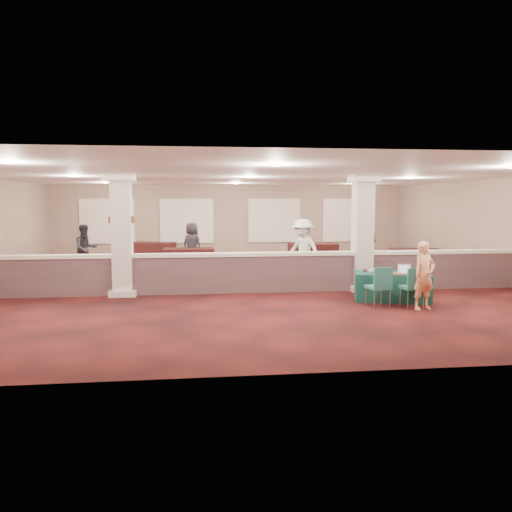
{
  "coord_description": "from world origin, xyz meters",
  "views": [
    {
      "loc": [
        -1.55,
        -14.83,
        2.47
      ],
      "look_at": [
        -0.03,
        -2.0,
        1.06
      ],
      "focal_mm": 35.0,
      "sensor_mm": 36.0,
      "label": 1
    }
  ],
  "objects": [
    {
      "name": "column_left",
      "position": [
        -3.5,
        -1.5,
        1.64
      ],
      "size": [
        0.72,
        0.72,
        3.2
      ],
      "color": "silver",
      "rests_on": "ground"
    },
    {
      "name": "far_table_front_left",
      "position": [
        -6.5,
        0.3,
        0.37
      ],
      "size": [
        1.93,
        1.18,
        0.73
      ],
      "primitive_type": "cube",
      "rotation": [
        0.0,
        0.0,
        -0.16
      ],
      "color": "black",
      "rests_on": "ground"
    },
    {
      "name": "yarn_cream",
      "position": [
        2.75,
        -2.95,
        0.75
      ],
      "size": [
        0.11,
        0.11,
        0.11
      ],
      "primitive_type": "sphere",
      "color": "beige",
      "rests_on": "near_table"
    },
    {
      "name": "partition_wall",
      "position": [
        0.0,
        -1.5,
        0.57
      ],
      "size": [
        15.6,
        0.28,
        1.1
      ],
      "color": "#4C3338",
      "rests_on": "ground"
    },
    {
      "name": "far_table_front_right",
      "position": [
        6.5,
        2.76,
        0.36
      ],
      "size": [
        1.96,
        1.31,
        0.73
      ],
      "primitive_type": "cube",
      "rotation": [
        0.0,
        0.0,
        -0.25
      ],
      "color": "black",
      "rests_on": "ground"
    },
    {
      "name": "column_right",
      "position": [
        3.0,
        -1.5,
        1.64
      ],
      "size": [
        0.72,
        0.72,
        3.2
      ],
      "color": "silver",
      "rests_on": "ground"
    },
    {
      "name": "conf_chair_side",
      "position": [
        2.66,
        -3.83,
        0.57
      ],
      "size": [
        0.55,
        0.56,
        0.97
      ],
      "rotation": [
        0.0,
        0.0,
        0.15
      ],
      "color": "#215C61",
      "rests_on": "ground"
    },
    {
      "name": "screen_glow",
      "position": [
        3.58,
        -3.02,
        0.81
      ],
      "size": [
        0.28,
        0.08,
        0.18
      ],
      "primitive_type": "cube",
      "rotation": [
        0.0,
        0.0,
        -0.28
      ],
      "color": "#AFBCD2",
      "rests_on": "near_table"
    },
    {
      "name": "conf_chair_main",
      "position": [
        3.44,
        -3.91,
        0.56
      ],
      "size": [
        0.49,
        0.5,
        0.95
      ],
      "rotation": [
        0.0,
        0.0,
        0.04
      ],
      "color": "#215C61",
      "rests_on": "ground"
    },
    {
      "name": "sconce_right",
      "position": [
        -3.22,
        -1.5,
        2.0
      ],
      "size": [
        0.12,
        0.12,
        0.18
      ],
      "color": "brown",
      "rests_on": "column_left"
    },
    {
      "name": "laptop_screen",
      "position": [
        3.58,
        -3.02,
        0.82
      ],
      "size": [
        0.31,
        0.1,
        0.21
      ],
      "primitive_type": "cube",
      "rotation": [
        0.0,
        0.0,
        -0.28
      ],
      "color": "silver",
      "rests_on": "near_table"
    },
    {
      "name": "far_table_back_center",
      "position": [
        -1.87,
        3.75,
        0.37
      ],
      "size": [
        1.88,
        1.01,
        0.75
      ],
      "primitive_type": "cube",
      "rotation": [
        0.0,
        0.0,
        0.05
      ],
      "color": "black",
      "rests_on": "ground"
    },
    {
      "name": "attendee_d",
      "position": [
        -1.75,
        3.99,
        0.85
      ],
      "size": [
        0.95,
        0.85,
        1.69
      ],
      "primitive_type": "imported",
      "rotation": [
        0.0,
        0.0,
        2.54
      ],
      "color": "black",
      "rests_on": "ground"
    },
    {
      "name": "ground",
      "position": [
        0.0,
        0.0,
        0.0
      ],
      "size": [
        16.0,
        16.0,
        0.0
      ],
      "primitive_type": "plane",
      "color": "#4B1312",
      "rests_on": "ground"
    },
    {
      "name": "sconce_left",
      "position": [
        -3.78,
        -1.5,
        2.0
      ],
      "size": [
        0.12,
        0.12,
        0.18
      ],
      "color": "brown",
      "rests_on": "column_left"
    },
    {
      "name": "far_table_back_left",
      "position": [
        -3.46,
        6.5,
        0.38
      ],
      "size": [
        2.06,
        1.51,
        0.75
      ],
      "primitive_type": "cube",
      "rotation": [
        0.0,
        0.0,
        -0.35
      ],
      "color": "black",
      "rests_on": "ground"
    },
    {
      "name": "knitting",
      "position": [
        3.27,
        -3.24,
        0.71
      ],
      "size": [
        0.45,
        0.38,
        0.03
      ],
      "primitive_type": "cube",
      "rotation": [
        0.0,
        0.0,
        -0.28
      ],
      "color": "#B03F1C",
      "rests_on": "near_table"
    },
    {
      "name": "far_table_front_center",
      "position": [
        -2.0,
        1.02,
        0.39
      ],
      "size": [
        1.93,
        1.02,
        0.77
      ],
      "primitive_type": "cube",
      "rotation": [
        0.0,
        0.0,
        -0.03
      ],
      "color": "black",
      "rests_on": "ground"
    },
    {
      "name": "scissors",
      "position": [
        3.81,
        -3.43,
        0.7
      ],
      "size": [
        0.12,
        0.06,
        0.01
      ],
      "primitive_type": "cube",
      "rotation": [
        0.0,
        0.0,
        -0.28
      ],
      "color": "#AE1712",
      "rests_on": "near_table"
    },
    {
      "name": "wall_front",
      "position": [
        0.0,
        -8.0,
        1.6
      ],
      "size": [
        16.0,
        0.04,
        3.2
      ],
      "primitive_type": "cube",
      "color": "gray",
      "rests_on": "ground"
    },
    {
      "name": "attendee_b",
      "position": [
        1.8,
        0.72,
        0.96
      ],
      "size": [
        1.22,
        1.31,
        1.92
      ],
      "primitive_type": "imported",
      "rotation": [
        0.0,
        0.0,
        -0.88
      ],
      "color": "silver",
      "rests_on": "ground"
    },
    {
      "name": "near_table",
      "position": [
        3.28,
        -3.0,
        0.35
      ],
      "size": [
        1.99,
        1.37,
        0.7
      ],
      "primitive_type": "cube",
      "rotation": [
        0.0,
        0.0,
        -0.28
      ],
      "color": "#0D3127",
      "rests_on": "ground"
    },
    {
      "name": "wall_right",
      "position": [
        8.0,
        0.0,
        1.6
      ],
      "size": [
        0.04,
        16.0,
        3.2
      ],
      "primitive_type": "cube",
      "color": "gray",
      "rests_on": "ground"
    },
    {
      "name": "yarn_red",
      "position": [
        2.65,
        -2.77,
        0.74
      ],
      "size": [
        0.1,
        0.1,
        0.1
      ],
      "primitive_type": "sphere",
      "color": "maroon",
      "rests_on": "near_table"
    },
    {
      "name": "laptop_base",
      "position": [
        3.55,
        -3.12,
        0.71
      ],
      "size": [
        0.36,
        0.3,
        0.02
      ],
      "primitive_type": "cube",
      "rotation": [
        0.0,
        0.0,
        -0.28
      ],
      "color": "silver",
      "rests_on": "near_table"
    },
    {
      "name": "attendee_c",
      "position": [
        5.48,
        4.78,
        0.85
      ],
      "size": [
        1.01,
        1.06,
        1.69
      ],
      "primitive_type": "imported",
      "rotation": [
        0.0,
        0.0,
        0.84
      ],
      "color": "black",
      "rests_on": "ground"
    },
    {
      "name": "attendee_a",
      "position": [
        -5.43,
        3.08,
        0.84
      ],
      "size": [
        0.92,
        0.79,
        1.68
      ],
      "primitive_type": "imported",
      "rotation": [
        0.0,
        0.0,
        0.53
      ],
      "color": "black",
      "rests_on": "ground"
    },
    {
      "name": "wall_back",
      "position": [
        0.0,
        8.0,
        1.6
      ],
      "size": [
        16.0,
        0.04,
        3.2
      ],
      "primitive_type": "cube",
      "color": "gray",
      "rests_on": "ground"
    },
    {
      "name": "ceiling",
      "position": [
        0.0,
        0.0,
        3.2
      ],
      "size": [
        16.0,
        16.0,
        0.02
      ],
      "primitive_type": "cube",
      "color": "white",
      "rests_on": "wall_back"
    },
    {
      "name": "far_table_back_right",
      "position": [
        3.16,
        5.04,
        0.38
      ],
      "size": [
        1.99,
        1.17,
        0.77
      ],
      "primitive_type": "cube",
      "rotation": [
        0.0,
        0.0,
        0.12
      ],
      "color": "black",
      "rests_on": "ground"
    },
    {
      "name": "yarn_grey",
      "position": [
        2.9,
        -2.77,
        0.75
      ],
      "size": [
        0.1,
        0.1,
        0.1
      ],
      "primitive_type": "sphere",
      "color": "#454649",
      "rests_on": "near_table"
    },
    {
      "name": "woman",
      "position": [
        3.6,
        -4.08,
        0.78
      ],
      "size": [
        0.65,
        0.53,
        1.57
      ],
      "primitive_type": "imported",
      "rotation": [
        0.0,
        0.0,
        0.3
      ],
      "color": "#FDA86E",
      "rests_on": "ground"
    }
  ]
}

